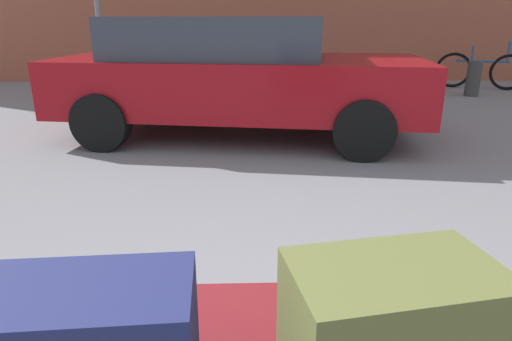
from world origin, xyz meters
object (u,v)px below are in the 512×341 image
at_px(parked_car, 235,74).
at_px(bollard_kerb_mid, 473,79).
at_px(bollard_kerb_near, 401,79).
at_px(no_parking_sign, 98,13).
at_px(bicycle_leaning, 481,70).

distance_m(parked_car, bollard_kerb_mid, 5.29).
distance_m(bollard_kerb_near, no_parking_sign, 5.52).
bearing_deg(bicycle_leaning, bollard_kerb_near, -154.76).
bearing_deg(bollard_kerb_near, no_parking_sign, -148.83).
distance_m(parked_car, bollard_kerb_near, 4.23).
xyz_separation_m(bollard_kerb_mid, no_parking_sign, (-5.99, -2.80, 1.14)).
relative_size(bollard_kerb_near, no_parking_sign, 0.27).
bearing_deg(bicycle_leaning, parked_car, -142.16).
xyz_separation_m(bicycle_leaning, bollard_kerb_mid, (-0.58, -0.92, -0.05)).
xyz_separation_m(parked_car, bollard_kerb_near, (3.01, 2.93, -0.44)).
height_order(parked_car, bollard_kerb_near, parked_car).
relative_size(parked_car, bollard_kerb_mid, 6.97).
bearing_deg(no_parking_sign, bollard_kerb_near, 31.17).
height_order(bicycle_leaning, no_parking_sign, no_parking_sign).
bearing_deg(no_parking_sign, bollard_kerb_mid, 25.03).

